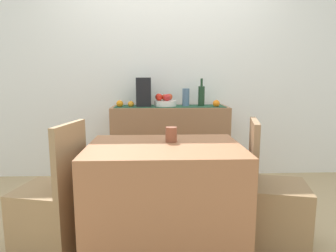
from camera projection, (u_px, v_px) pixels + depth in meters
The scene contains 20 objects.
ground_plane at pixel (168, 219), 2.58m from camera, with size 6.40×6.40×0.02m, color tan.
room_wall_rear at pixel (164, 63), 3.52m from camera, with size 6.40×0.06×2.70m, color white.
sideboard_console at pixel (170, 144), 3.42m from camera, with size 1.29×0.42×0.87m, color #976845.
table_runner at pixel (170, 106), 3.35m from camera, with size 1.21×0.32×0.01m, color #234C34.
fruit_bowl at pixel (165, 103), 3.34m from camera, with size 0.24×0.24×0.06m, color white.
apple_left at pixel (167, 98), 3.27m from camera, with size 0.08×0.08×0.08m, color red.
apple_upper at pixel (160, 97), 3.37m from camera, with size 0.06×0.06×0.06m, color #99AC3E.
apple_center at pixel (159, 97), 3.30m from camera, with size 0.08×0.08×0.08m, color red.
apple_front at pixel (165, 97), 3.34m from camera, with size 0.07×0.07×0.07m, color #B9381D.
apple_rear at pixel (169, 97), 3.38m from camera, with size 0.07×0.07×0.07m, color #B13B1C.
wine_bottle at pixel (201, 96), 3.34m from camera, with size 0.07×0.07×0.31m.
coffee_maker at pixel (144, 92), 3.31m from camera, with size 0.16×0.18×0.32m, color black.
ceramic_vase at pixel (186, 97), 3.34m from camera, with size 0.08×0.08×0.20m, color slate.
orange_loose_far at pixel (120, 104), 3.28m from camera, with size 0.07×0.07×0.07m, color orange.
orange_loose_end at pixel (131, 104), 3.28m from camera, with size 0.07×0.07×0.07m, color orange.
orange_loose_mid at pixel (216, 103), 3.29m from camera, with size 0.08×0.08×0.08m, color orange.
dining_table at pixel (165, 197), 2.09m from camera, with size 1.04×0.74×0.74m, color #A16541.
coffee_cup at pixel (171, 134), 2.13m from camera, with size 0.08×0.08×0.11m, color brown.
chair_near_window at pixel (51, 213), 2.07m from camera, with size 0.48×0.48×0.90m.
chair_by_corner at pixel (275, 209), 2.14m from camera, with size 0.48×0.48×0.90m.
Camera 1 is at (-0.09, -2.41, 1.20)m, focal length 32.10 mm.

